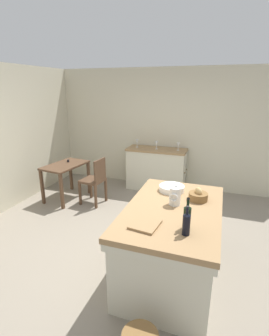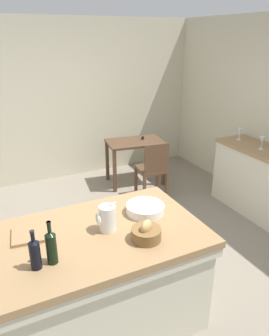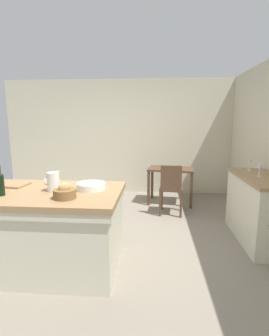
{
  "view_description": "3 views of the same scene",
  "coord_description": "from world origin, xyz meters",
  "px_view_note": "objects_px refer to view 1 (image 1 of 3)",
  "views": [
    {
      "loc": [
        -2.92,
        -1.11,
        2.19
      ],
      "look_at": [
        0.57,
        0.1,
        1.0
      ],
      "focal_mm": 26.99,
      "sensor_mm": 36.0,
      "label": 1
    },
    {
      "loc": [
        -1.02,
        -2.71,
        2.31
      ],
      "look_at": [
        0.39,
        0.2,
        0.98
      ],
      "focal_mm": 34.39,
      "sensor_mm": 36.0,
      "label": 2
    },
    {
      "loc": [
        0.82,
        -3.27,
        1.65
      ],
      "look_at": [
        0.55,
        0.18,
        1.01
      ],
      "focal_mm": 26.92,
      "sensor_mm": 36.0,
      "label": 3
    }
  ],
  "objects_px": {
    "wine_glass_left": "(157,144)",
    "wine_glass_middle": "(137,142)",
    "wooden_chair": "(95,179)",
    "bread_basket": "(198,196)",
    "wash_bowl": "(172,188)",
    "cutting_board": "(145,224)",
    "island_table": "(172,240)",
    "side_cabinet": "(156,169)",
    "pitcher": "(175,196)",
    "wine_bottle_amber": "(186,223)",
    "wine_bottle_dark": "(187,216)",
    "writing_desk": "(66,170)",
    "wine_glass_far_left": "(178,145)"
  },
  "relations": [
    {
      "from": "side_cabinet",
      "to": "wine_bottle_amber",
      "type": "bearing_deg",
      "value": -161.05
    },
    {
      "from": "writing_desk",
      "to": "wooden_chair",
      "type": "height_order",
      "value": "wooden_chair"
    },
    {
      "from": "writing_desk",
      "to": "bread_basket",
      "type": "height_order",
      "value": "bread_basket"
    },
    {
      "from": "wine_bottle_dark",
      "to": "wine_glass_middle",
      "type": "bearing_deg",
      "value": 26.65
    },
    {
      "from": "wine_bottle_amber",
      "to": "wine_glass_middle",
      "type": "distance_m",
      "value": 3.47
    },
    {
      "from": "wine_glass_left",
      "to": "wine_glass_middle",
      "type": "height_order",
      "value": "same"
    },
    {
      "from": "wooden_chair",
      "to": "bread_basket",
      "type": "height_order",
      "value": "bread_basket"
    },
    {
      "from": "wine_glass_middle",
      "to": "pitcher",
      "type": "bearing_deg",
      "value": -152.72
    },
    {
      "from": "island_table",
      "to": "cutting_board",
      "type": "distance_m",
      "value": 0.66
    },
    {
      "from": "island_table",
      "to": "wooden_chair",
      "type": "height_order",
      "value": "wooden_chair"
    },
    {
      "from": "wooden_chair",
      "to": "wine_glass_middle",
      "type": "height_order",
      "value": "wine_glass_middle"
    },
    {
      "from": "side_cabinet",
      "to": "wine_glass_left",
      "type": "bearing_deg",
      "value": 177.03
    },
    {
      "from": "island_table",
      "to": "wooden_chair",
      "type": "distance_m",
      "value": 2.32
    },
    {
      "from": "wooden_chair",
      "to": "bread_basket",
      "type": "xyz_separation_m",
      "value": [
        -1.19,
        -2.02,
        0.45
      ]
    },
    {
      "from": "side_cabinet",
      "to": "writing_desk",
      "type": "bearing_deg",
      "value": 124.63
    },
    {
      "from": "wine_bottle_amber",
      "to": "island_table",
      "type": "bearing_deg",
      "value": 22.58
    },
    {
      "from": "pitcher",
      "to": "wooden_chair",
      "type": "bearing_deg",
      "value": 51.79
    },
    {
      "from": "wooden_chair",
      "to": "wine_bottle_dark",
      "type": "height_order",
      "value": "wine_bottle_dark"
    },
    {
      "from": "writing_desk",
      "to": "wine_bottle_dark",
      "type": "height_order",
      "value": "wine_bottle_dark"
    },
    {
      "from": "wash_bowl",
      "to": "wine_bottle_dark",
      "type": "relative_size",
      "value": 1.03
    },
    {
      "from": "cutting_board",
      "to": "wine_glass_left",
      "type": "xyz_separation_m",
      "value": [
        3.06,
        0.67,
        0.13
      ]
    },
    {
      "from": "wooden_chair",
      "to": "wine_bottle_amber",
      "type": "xyz_separation_m",
      "value": [
        -1.98,
        -1.99,
        0.51
      ]
    },
    {
      "from": "bread_basket",
      "to": "wash_bowl",
      "type": "bearing_deg",
      "value": 63.42
    },
    {
      "from": "pitcher",
      "to": "side_cabinet",
      "type": "bearing_deg",
      "value": 18.7
    },
    {
      "from": "wine_bottle_amber",
      "to": "wine_glass_middle",
      "type": "bearing_deg",
      "value": 25.99
    },
    {
      "from": "side_cabinet",
      "to": "wine_glass_left",
      "type": "height_order",
      "value": "wine_glass_left"
    },
    {
      "from": "pitcher",
      "to": "writing_desk",
      "type": "bearing_deg",
      "value": 59.65
    },
    {
      "from": "wine_bottle_dark",
      "to": "pitcher",
      "type": "bearing_deg",
      "value": 23.16
    },
    {
      "from": "pitcher",
      "to": "cutting_board",
      "type": "xyz_separation_m",
      "value": [
        -0.55,
        0.19,
        -0.1
      ]
    },
    {
      "from": "side_cabinet",
      "to": "pitcher",
      "type": "xyz_separation_m",
      "value": [
        -2.53,
        -0.86,
        0.54
      ]
    },
    {
      "from": "wash_bowl",
      "to": "wine_glass_middle",
      "type": "xyz_separation_m",
      "value": [
        2.15,
        1.2,
        0.1
      ]
    },
    {
      "from": "cutting_board",
      "to": "wine_bottle_dark",
      "type": "height_order",
      "value": "wine_bottle_dark"
    },
    {
      "from": "side_cabinet",
      "to": "writing_desk",
      "type": "distance_m",
      "value": 1.94
    },
    {
      "from": "side_cabinet",
      "to": "wine_bottle_amber",
      "type": "height_order",
      "value": "wine_bottle_amber"
    },
    {
      "from": "wooden_chair",
      "to": "wine_bottle_dark",
      "type": "xyz_separation_m",
      "value": [
        -1.87,
        -1.98,
        0.53
      ]
    },
    {
      "from": "writing_desk",
      "to": "wine_glass_middle",
      "type": "xyz_separation_m",
      "value": [
        1.11,
        -1.14,
        0.43
      ]
    },
    {
      "from": "bread_basket",
      "to": "wine_bottle_amber",
      "type": "height_order",
      "value": "wine_bottle_amber"
    },
    {
      "from": "side_cabinet",
      "to": "wine_glass_far_left",
      "type": "height_order",
      "value": "wine_glass_far_left"
    },
    {
      "from": "wine_glass_left",
      "to": "side_cabinet",
      "type": "bearing_deg",
      "value": -2.97
    },
    {
      "from": "wine_bottle_dark",
      "to": "wine_glass_middle",
      "type": "distance_m",
      "value": 3.37
    },
    {
      "from": "side_cabinet",
      "to": "wine_bottle_dark",
      "type": "height_order",
      "value": "wine_bottle_dark"
    },
    {
      "from": "pitcher",
      "to": "bread_basket",
      "type": "distance_m",
      "value": 0.33
    },
    {
      "from": "island_table",
      "to": "wine_bottle_dark",
      "type": "height_order",
      "value": "wine_bottle_dark"
    },
    {
      "from": "wine_bottle_dark",
      "to": "wine_bottle_amber",
      "type": "relative_size",
      "value": 1.11
    },
    {
      "from": "wine_bottle_dark",
      "to": "wine_glass_far_left",
      "type": "bearing_deg",
      "value": 11.29
    },
    {
      "from": "cutting_board",
      "to": "wine_glass_far_left",
      "type": "relative_size",
      "value": 1.73
    },
    {
      "from": "island_table",
      "to": "side_cabinet",
      "type": "bearing_deg",
      "value": 18.24
    },
    {
      "from": "side_cabinet",
      "to": "wine_glass_far_left",
      "type": "bearing_deg",
      "value": -89.02
    },
    {
      "from": "island_table",
      "to": "cutting_board",
      "type": "bearing_deg",
      "value": 157.96
    },
    {
      "from": "bread_basket",
      "to": "cutting_board",
      "type": "xyz_separation_m",
      "value": [
        -0.77,
        0.43,
        -0.04
      ]
    }
  ]
}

